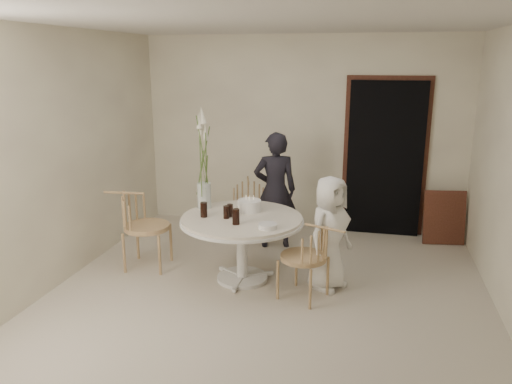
% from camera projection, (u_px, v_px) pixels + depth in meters
% --- Properties ---
extents(ground, '(4.50, 4.50, 0.00)m').
position_uv_depth(ground, '(269.00, 292.00, 5.23)').
color(ground, beige).
rests_on(ground, ground).
extents(room_shell, '(4.50, 4.50, 4.50)m').
position_uv_depth(room_shell, '(270.00, 139.00, 4.81)').
color(room_shell, silver).
rests_on(room_shell, ground).
extents(doorway, '(1.00, 0.10, 2.10)m').
position_uv_depth(doorway, '(385.00, 159.00, 6.76)').
color(doorway, black).
rests_on(doorway, ground).
extents(door_trim, '(1.12, 0.03, 2.22)m').
position_uv_depth(door_trim, '(385.00, 154.00, 6.79)').
color(door_trim, brown).
rests_on(door_trim, ground).
extents(table, '(1.33, 1.33, 0.73)m').
position_uv_depth(table, '(242.00, 227.00, 5.38)').
color(table, silver).
rests_on(table, ground).
extents(picture_frame, '(0.55, 0.23, 0.71)m').
position_uv_depth(picture_frame, '(444.00, 218.00, 6.54)').
color(picture_frame, brown).
rests_on(picture_frame, ground).
extents(chair_far, '(0.52, 0.54, 0.79)m').
position_uv_depth(chair_far, '(248.00, 201.00, 6.75)').
color(chair_far, tan).
rests_on(chair_far, ground).
extents(chair_right, '(0.58, 0.56, 0.81)m').
position_uv_depth(chair_right, '(314.00, 251.00, 4.94)').
color(chair_right, tan).
rests_on(chair_right, ground).
extents(chair_left, '(0.58, 0.54, 0.91)m').
position_uv_depth(chair_left, '(136.00, 218.00, 5.75)').
color(chair_left, tan).
rests_on(chair_left, ground).
extents(girl, '(0.63, 0.50, 1.50)m').
position_uv_depth(girl, '(275.00, 190.00, 6.35)').
color(girl, black).
rests_on(girl, ground).
extents(boy, '(0.64, 0.71, 1.22)m').
position_uv_depth(boy, '(329.00, 233.00, 5.20)').
color(boy, white).
rests_on(boy, ground).
extents(birthday_cake, '(0.26, 0.26, 0.18)m').
position_uv_depth(birthday_cake, '(249.00, 206.00, 5.54)').
color(birthday_cake, white).
rests_on(birthday_cake, table).
extents(cola_tumbler_a, '(0.07, 0.07, 0.14)m').
position_uv_depth(cola_tumbler_a, '(226.00, 212.00, 5.28)').
color(cola_tumbler_a, black).
rests_on(cola_tumbler_a, table).
extents(cola_tumbler_b, '(0.10, 0.10, 0.16)m').
position_uv_depth(cola_tumbler_b, '(236.00, 217.00, 5.09)').
color(cola_tumbler_b, black).
rests_on(cola_tumbler_b, table).
extents(cola_tumbler_c, '(0.08, 0.08, 0.16)m').
position_uv_depth(cola_tumbler_c, '(204.00, 210.00, 5.33)').
color(cola_tumbler_c, black).
rests_on(cola_tumbler_c, table).
extents(cola_tumbler_d, '(0.08, 0.08, 0.14)m').
position_uv_depth(cola_tumbler_d, '(230.00, 210.00, 5.35)').
color(cola_tumbler_d, black).
rests_on(cola_tumbler_d, table).
extents(plate_stack, '(0.20, 0.20, 0.05)m').
position_uv_depth(plate_stack, '(268.00, 226.00, 4.98)').
color(plate_stack, white).
rests_on(plate_stack, table).
extents(flower_vase, '(0.16, 0.16, 1.15)m').
position_uv_depth(flower_vase, '(204.00, 170.00, 5.56)').
color(flower_vase, silver).
rests_on(flower_vase, table).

